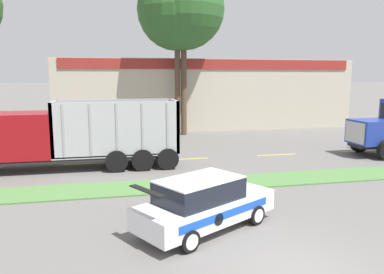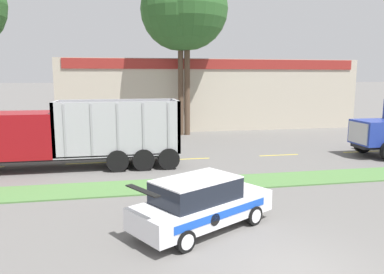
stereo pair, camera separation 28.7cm
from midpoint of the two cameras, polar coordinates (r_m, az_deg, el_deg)
The scene contains 11 objects.
ground_plane at distance 9.62m, azimuth 15.35°, elevation -19.41°, with size 600.00×600.00×0.00m, color slate.
grass_verge at distance 16.19m, azimuth 3.45°, elevation -7.06°, with size 120.00×2.11×0.06m, color #517F42.
centre_line_3 at distance 20.67m, azimuth -15.04°, elevation -3.86°, with size 2.40×0.14×0.01m, color yellow.
centre_line_4 at distance 20.97m, azimuth -0.14°, elevation -3.35°, with size 2.40×0.14×0.01m, color yellow.
centre_line_5 at distance 22.59m, azimuth 13.45°, elevation -2.70°, with size 2.40×0.14×0.01m, color yellow.
centre_line_6 at distance 25.29m, azimuth 24.68°, elevation -2.04°, with size 2.40×0.14×0.01m, color yellow.
dump_truck_trail at distance 19.66m, azimuth -20.47°, elevation -0.22°, with size 11.16×2.70×3.38m.
rally_car at distance 11.33m, azimuth 2.11°, elevation -10.04°, with size 4.74×3.73×1.65m.
store_building_backdrop at distance 37.22m, azimuth 1.60°, elevation 6.79°, with size 25.73×12.10×6.03m.
tree_behind_left at distance 29.94m, azimuth -1.49°, elevation 19.88°, with size 6.05×6.05×14.07m.
tree_behind_right at distance 29.96m, azimuth -0.49°, elevation 20.12°, with size 6.20×6.20×14.30m.
Camera 2 is at (-3.76, -7.55, 4.55)m, focal length 35.00 mm.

